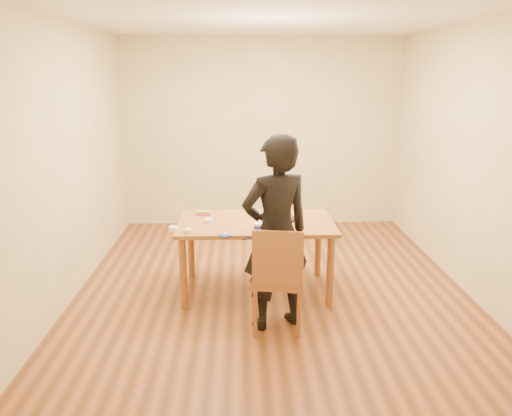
{
  "coord_description": "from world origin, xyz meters",
  "views": [
    {
      "loc": [
        -0.31,
        -4.99,
        2.16
      ],
      "look_at": [
        -0.16,
        -0.26,
        0.9
      ],
      "focal_mm": 35.0,
      "sensor_mm": 36.0,
      "label": 1
    }
  ],
  "objects_px": {
    "cake_plate": "(281,219)",
    "cake": "(281,215)",
    "dining_table": "(256,223)",
    "dining_chair": "(276,280)",
    "person": "(276,234)"
  },
  "relations": [
    {
      "from": "cake_plate",
      "to": "cake",
      "type": "distance_m",
      "value": 0.04
    },
    {
      "from": "dining_table",
      "to": "cake",
      "type": "height_order",
      "value": "cake"
    },
    {
      "from": "dining_table",
      "to": "cake_plate",
      "type": "distance_m",
      "value": 0.26
    },
    {
      "from": "dining_table",
      "to": "dining_chair",
      "type": "bearing_deg",
      "value": -79.12
    },
    {
      "from": "dining_table",
      "to": "cake",
      "type": "relative_size",
      "value": 7.51
    },
    {
      "from": "dining_chair",
      "to": "person",
      "type": "xyz_separation_m",
      "value": [
        0.0,
        0.04,
        0.4
      ]
    },
    {
      "from": "cake_plate",
      "to": "person",
      "type": "relative_size",
      "value": 0.17
    },
    {
      "from": "dining_table",
      "to": "cake_plate",
      "type": "height_order",
      "value": "cake_plate"
    },
    {
      "from": "dining_table",
      "to": "person",
      "type": "distance_m",
      "value": 0.76
    },
    {
      "from": "cake",
      "to": "person",
      "type": "xyz_separation_m",
      "value": [
        -0.11,
        -0.77,
        0.05
      ]
    },
    {
      "from": "dining_chair",
      "to": "person",
      "type": "distance_m",
      "value": 0.41
    },
    {
      "from": "dining_table",
      "to": "person",
      "type": "height_order",
      "value": "person"
    },
    {
      "from": "dining_chair",
      "to": "cake_plate",
      "type": "height_order",
      "value": "cake_plate"
    },
    {
      "from": "dining_chair",
      "to": "cake",
      "type": "distance_m",
      "value": 0.89
    },
    {
      "from": "cake",
      "to": "dining_chair",
      "type": "bearing_deg",
      "value": -97.61
    }
  ]
}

